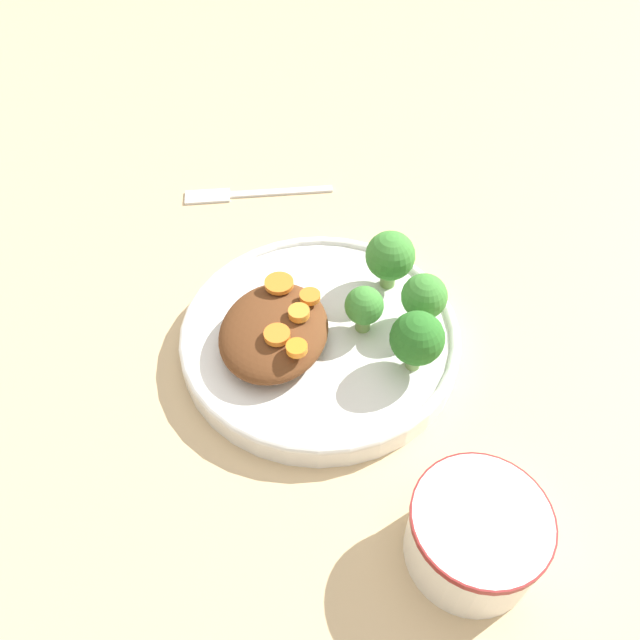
# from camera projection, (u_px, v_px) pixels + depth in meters

# --- Properties ---
(ground_plane) EXTENTS (4.00, 4.00, 0.00)m
(ground_plane) POSITION_uv_depth(u_px,v_px,m) (320.00, 345.00, 0.59)
(ground_plane) COLOR tan
(plate) EXTENTS (0.26, 0.26, 0.03)m
(plate) POSITION_uv_depth(u_px,v_px,m) (320.00, 336.00, 0.58)
(plate) COLOR silver
(plate) RESTS_ON ground_plane
(dip_bowl) EXTENTS (0.10, 0.10, 0.06)m
(dip_bowl) POSITION_uv_depth(u_px,v_px,m) (476.00, 533.00, 0.43)
(dip_bowl) COLOR white
(dip_bowl) RESTS_ON ground_plane
(stew_mound) EXTENTS (0.10, 0.12, 0.03)m
(stew_mound) POSITION_uv_depth(u_px,v_px,m) (274.00, 331.00, 0.55)
(stew_mound) COLOR #5B3319
(stew_mound) RESTS_ON plate
(broccoli_floret_0) EXTENTS (0.04, 0.04, 0.05)m
(broccoli_floret_0) POSITION_uv_depth(u_px,v_px,m) (364.00, 307.00, 0.55)
(broccoli_floret_0) COLOR #759E51
(broccoli_floret_0) RESTS_ON plate
(broccoli_floret_1) EXTENTS (0.05, 0.05, 0.06)m
(broccoli_floret_1) POSITION_uv_depth(u_px,v_px,m) (390.00, 257.00, 0.59)
(broccoli_floret_1) COLOR #759E51
(broccoli_floret_1) RESTS_ON plate
(broccoli_floret_2) EXTENTS (0.05, 0.05, 0.06)m
(broccoli_floret_2) POSITION_uv_depth(u_px,v_px,m) (417.00, 339.00, 0.52)
(broccoli_floret_2) COLOR #7FA85B
(broccoli_floret_2) RESTS_ON plate
(broccoli_floret_3) EXTENTS (0.04, 0.04, 0.05)m
(broccoli_floret_3) POSITION_uv_depth(u_px,v_px,m) (424.00, 298.00, 0.56)
(broccoli_floret_3) COLOR #759E51
(broccoli_floret_3) RESTS_ON plate
(carrot_slice_0) EXTENTS (0.02, 0.02, 0.01)m
(carrot_slice_0) POSITION_uv_depth(u_px,v_px,m) (310.00, 296.00, 0.56)
(carrot_slice_0) COLOR orange
(carrot_slice_0) RESTS_ON stew_mound
(carrot_slice_1) EXTENTS (0.03, 0.03, 0.00)m
(carrot_slice_1) POSITION_uv_depth(u_px,v_px,m) (279.00, 283.00, 0.57)
(carrot_slice_1) COLOR orange
(carrot_slice_1) RESTS_ON stew_mound
(carrot_slice_2) EXTENTS (0.02, 0.02, 0.01)m
(carrot_slice_2) POSITION_uv_depth(u_px,v_px,m) (277.00, 335.00, 0.53)
(carrot_slice_2) COLOR orange
(carrot_slice_2) RESTS_ON stew_mound
(carrot_slice_3) EXTENTS (0.02, 0.02, 0.01)m
(carrot_slice_3) POSITION_uv_depth(u_px,v_px,m) (299.00, 313.00, 0.54)
(carrot_slice_3) COLOR orange
(carrot_slice_3) RESTS_ON stew_mound
(carrot_slice_4) EXTENTS (0.02, 0.02, 0.01)m
(carrot_slice_4) POSITION_uv_depth(u_px,v_px,m) (297.00, 348.00, 0.52)
(carrot_slice_4) COLOR orange
(carrot_slice_4) RESTS_ON stew_mound
(fork) EXTENTS (0.17, 0.07, 0.01)m
(fork) POSITION_uv_depth(u_px,v_px,m) (244.00, 193.00, 0.74)
(fork) COLOR silver
(fork) RESTS_ON ground_plane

